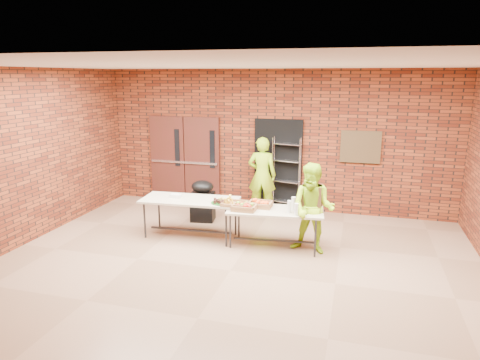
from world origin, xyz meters
name	(u,v)px	position (x,y,z in m)	size (l,w,h in m)	color
room	(230,174)	(0.00, 0.00, 1.60)	(8.08, 7.08, 3.28)	#826146
double_doors	(185,160)	(-2.20, 3.44, 1.05)	(1.78, 0.12, 2.10)	#401612
dark_doorway	(278,165)	(0.10, 3.46, 1.05)	(1.10, 0.06, 2.10)	black
bronze_plaque	(360,147)	(1.90, 3.45, 1.55)	(0.85, 0.04, 0.70)	#46351C
wire_rack	(286,175)	(0.32, 3.32, 0.85)	(0.63, 0.21, 1.71)	silver
table_left	(190,202)	(-1.18, 1.25, 0.69)	(1.89, 0.89, 0.76)	#C5B897
table_right	(275,213)	(0.49, 1.18, 0.64)	(1.78, 0.90, 0.70)	#C5B897
basket_bananas	(235,205)	(-0.25, 1.10, 0.76)	(0.45, 0.35, 0.14)	#9C6C3F
basket_oranges	(260,204)	(0.19, 1.27, 0.76)	(0.42, 0.32, 0.13)	#9C6C3F
basket_apples	(244,207)	(-0.04, 1.01, 0.76)	(0.42, 0.33, 0.13)	#9C6C3F
muffin_tray	(221,201)	(-0.53, 1.14, 0.80)	(0.36, 0.36, 0.09)	#144B14
napkin_box	(176,196)	(-1.48, 1.26, 0.79)	(0.20, 0.13, 0.07)	silver
coffee_dispenser	(312,198)	(1.11, 1.31, 0.94)	(0.36, 0.32, 0.47)	#4F341B
cup_stack_front	(289,207)	(0.76, 1.08, 0.81)	(0.07, 0.07, 0.22)	silver
cup_stack_mid	(296,209)	(0.90, 0.97, 0.81)	(0.07, 0.07, 0.22)	silver
cup_stack_back	(294,204)	(0.81, 1.24, 0.83)	(0.08, 0.08, 0.25)	silver
covered_grill	(203,201)	(-1.29, 2.20, 0.44)	(0.54, 0.47, 0.88)	black
volunteer_woman	(262,175)	(-0.19, 3.10, 0.87)	(0.63, 0.42, 1.74)	#9DD317
volunteer_man	(313,209)	(1.16, 1.13, 0.80)	(0.78, 0.61, 1.60)	#9DD317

